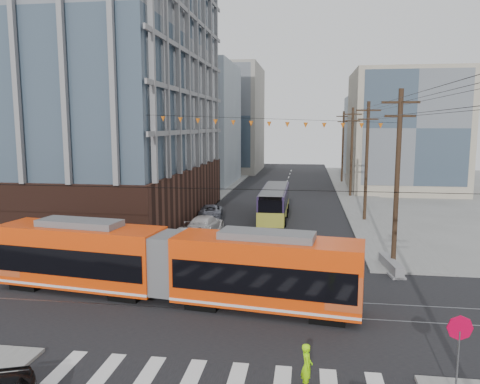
% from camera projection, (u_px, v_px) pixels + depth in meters
% --- Properties ---
extents(ground, '(160.00, 160.00, 0.00)m').
position_uv_depth(ground, '(228.00, 340.00, 19.41)').
color(ground, slate).
extents(office_building, '(30.00, 25.00, 28.60)m').
position_uv_depth(office_building, '(34.00, 66.00, 43.03)').
color(office_building, '#381E16').
rests_on(office_building, ground).
extents(bg_bldg_nw_near, '(18.00, 16.00, 18.00)m').
position_uv_depth(bg_bldg_nw_near, '(175.00, 124.00, 71.49)').
color(bg_bldg_nw_near, '#8C99A5').
rests_on(bg_bldg_nw_near, ground).
extents(bg_bldg_ne_near, '(14.00, 14.00, 16.00)m').
position_uv_depth(bg_bldg_ne_near, '(404.00, 132.00, 63.05)').
color(bg_bldg_ne_near, gray).
rests_on(bg_bldg_ne_near, ground).
extents(bg_bldg_nw_far, '(16.00, 18.00, 20.00)m').
position_uv_depth(bg_bldg_nw_far, '(219.00, 119.00, 90.52)').
color(bg_bldg_nw_far, gray).
rests_on(bg_bldg_nw_far, ground).
extents(bg_bldg_ne_far, '(16.00, 16.00, 14.00)m').
position_uv_depth(bg_bldg_ne_far, '(393.00, 136.00, 82.51)').
color(bg_bldg_ne_far, '#8C99A5').
rests_on(bg_bldg_ne_far, ground).
extents(utility_pole_far, '(0.30, 0.30, 11.00)m').
position_uv_depth(utility_pole_far, '(343.00, 147.00, 72.30)').
color(utility_pole_far, black).
rests_on(utility_pole_far, ground).
extents(streetcar, '(19.44, 5.25, 3.71)m').
position_uv_depth(streetcar, '(169.00, 264.00, 23.80)').
color(streetcar, '#E03B08').
rests_on(streetcar, ground).
extents(city_bus, '(2.38, 10.88, 3.08)m').
position_uv_depth(city_bus, '(274.00, 203.00, 44.59)').
color(city_bus, '#251A3A').
rests_on(city_bus, ground).
extents(parked_car_silver, '(2.17, 4.33, 1.36)m').
position_uv_depth(parked_car_silver, '(191.00, 235.00, 35.04)').
color(parked_car_silver, '#ADADAD').
rests_on(parked_car_silver, ground).
extents(parked_car_white, '(2.57, 5.32, 1.49)m').
position_uv_depth(parked_car_white, '(205.00, 224.00, 38.73)').
color(parked_car_white, silver).
rests_on(parked_car_white, ground).
extents(parked_car_grey, '(2.89, 5.03, 1.32)m').
position_uv_depth(parked_car_grey, '(211.00, 211.00, 45.06)').
color(parked_car_grey, slate).
rests_on(parked_car_grey, ground).
extents(pedestrian, '(0.45, 0.63, 1.61)m').
position_uv_depth(pedestrian, '(307.00, 367.00, 15.74)').
color(pedestrian, '#9EFF05').
rests_on(pedestrian, ground).
extents(stop_sign, '(0.88, 0.88, 2.72)m').
position_uv_depth(stop_sign, '(458.00, 362.00, 14.94)').
color(stop_sign, '#B9002B').
rests_on(stop_sign, ground).
extents(jersey_barrier, '(1.24, 3.63, 0.71)m').
position_uv_depth(jersey_barrier, '(391.00, 265.00, 28.64)').
color(jersey_barrier, slate).
rests_on(jersey_barrier, ground).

